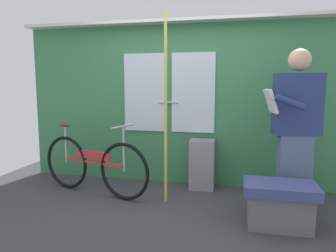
{
  "coord_description": "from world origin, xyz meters",
  "views": [
    {
      "loc": [
        0.76,
        -3.25,
        1.41
      ],
      "look_at": [
        -0.05,
        0.38,
        0.92
      ],
      "focal_mm": 33.51,
      "sensor_mm": 36.0,
      "label": 1
    }
  ],
  "objects": [
    {
      "name": "bicycle_near_door",
      "position": [
        -1.04,
        0.39,
        0.38
      ],
      "size": [
        1.63,
        0.59,
        0.93
      ],
      "rotation": [
        0.0,
        0.0,
        -0.27
      ],
      "color": "black",
      "rests_on": "ground_plane"
    },
    {
      "name": "trash_bin_by_wall",
      "position": [
        0.31,
        0.9,
        0.34
      ],
      "size": [
        0.33,
        0.28,
        0.67
      ],
      "primitive_type": "cube",
      "color": "gray",
      "rests_on": "ground_plane"
    },
    {
      "name": "handrail_pole",
      "position": [
        -0.07,
        0.32,
        1.12
      ],
      "size": [
        0.04,
        0.04,
        2.23
      ],
      "primitive_type": "cylinder",
      "color": "#C6C14C",
      "rests_on": "ground_plane"
    },
    {
      "name": "bench_seat_corner",
      "position": [
        1.19,
        -0.11,
        0.24
      ],
      "size": [
        0.7,
        0.44,
        0.45
      ],
      "color": "#3D477F",
      "rests_on": "ground_plane"
    },
    {
      "name": "ground_plane",
      "position": [
        0.0,
        0.0,
        -0.02
      ],
      "size": [
        5.62,
        3.84,
        0.04
      ],
      "primitive_type": "cube",
      "color": "#38383D"
    },
    {
      "name": "passenger_reading_newspaper",
      "position": [
        1.37,
        0.33,
        0.95
      ],
      "size": [
        0.61,
        0.54,
        1.79
      ],
      "rotation": [
        0.0,
        0.0,
        3.25
      ],
      "color": "slate",
      "rests_on": "ground_plane"
    },
    {
      "name": "train_door_wall",
      "position": [
        -0.01,
        1.11,
        1.19
      ],
      "size": [
        4.62,
        0.28,
        2.27
      ],
      "color": "#387A4C",
      "rests_on": "ground_plane"
    }
  ]
}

